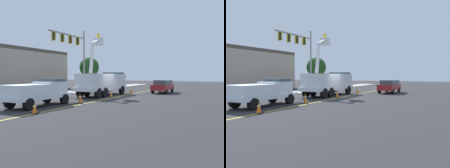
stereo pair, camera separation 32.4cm
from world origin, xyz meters
TOP-DOWN VIEW (x-y plane):
  - ground at (0.00, 0.00)m, footprint 120.00×120.00m
  - sidewalk_far_side at (0.02, 8.07)m, footprint 60.01×3.76m
  - lane_centre_stripe at (0.00, 0.00)m, footprint 50.00×0.30m
  - utility_bucket_truck at (0.87, 2.22)m, footprint 8.21×2.73m
  - service_pickup_truck at (-9.05, 2.22)m, footprint 5.61×2.20m
  - passing_minivan at (7.72, -3.00)m, footprint 4.81×1.96m
  - traffic_cone_leading at (-11.48, 0.11)m, footprint 0.40×0.40m
  - traffic_cone_mid_front at (-6.06, 0.50)m, footprint 0.40×0.40m
  - traffic_cone_mid_rear at (-0.44, 0.47)m, footprint 0.40×0.40m
  - traffic_cone_trailing at (5.26, 0.53)m, footprint 0.40×0.40m
  - traffic_signal_mast at (1.88, 7.05)m, footprint 6.93×0.57m
  - commercial_building_backdrop at (0.17, 18.61)m, footprint 20.42×7.51m
  - street_tree_right at (8.78, 9.23)m, footprint 3.14×3.14m

SIDE VIEW (x-z plane):
  - ground at x=0.00m, z-range 0.00..0.00m
  - lane_centre_stripe at x=0.00m, z-range 0.00..0.01m
  - sidewalk_far_side at x=0.02m, z-range 0.00..0.12m
  - traffic_cone_mid_rear at x=-0.44m, z-range -0.01..0.69m
  - traffic_cone_leading at x=-11.48m, z-range -0.01..0.71m
  - traffic_cone_mid_front at x=-6.06m, z-range -0.01..0.85m
  - traffic_cone_trailing at x=5.26m, z-range -0.01..0.87m
  - passing_minivan at x=7.72m, z-range 0.13..1.82m
  - service_pickup_truck at x=-9.05m, z-range 0.09..2.15m
  - utility_bucket_truck at x=0.87m, z-range -2.01..5.24m
  - commercial_building_backdrop at x=0.17m, z-range 0.00..6.33m
  - street_tree_right at x=8.78m, z-range 0.99..6.16m
  - traffic_signal_mast at x=1.88m, z-range 1.70..10.07m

